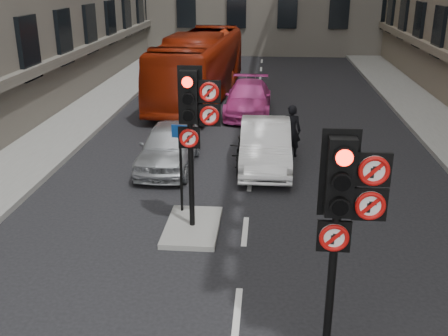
% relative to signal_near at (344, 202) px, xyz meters
% --- Properties ---
extents(pavement_left, '(3.00, 50.00, 0.16)m').
position_rel_signal_near_xyz_m(pavement_left, '(-8.69, 11.01, -2.50)').
color(pavement_left, gray).
rests_on(pavement_left, ground).
extents(centre_island, '(1.20, 2.00, 0.12)m').
position_rel_signal_near_xyz_m(centre_island, '(-2.69, 4.01, -2.52)').
color(centre_island, gray).
rests_on(centre_island, ground).
extents(signal_near, '(0.91, 0.40, 3.58)m').
position_rel_signal_near_xyz_m(signal_near, '(0.00, 0.00, 0.00)').
color(signal_near, black).
rests_on(signal_near, ground).
extents(signal_far, '(0.91, 0.40, 3.58)m').
position_rel_signal_near_xyz_m(signal_far, '(-2.60, 4.00, 0.12)').
color(signal_far, black).
rests_on(signal_far, centre_island).
extents(car_silver, '(1.59, 3.84, 1.30)m').
position_rel_signal_near_xyz_m(car_silver, '(-3.94, 8.00, -1.93)').
color(car_silver, '#B3B7BB').
rests_on(car_silver, ground).
extents(car_white, '(1.51, 4.18, 1.37)m').
position_rel_signal_near_xyz_m(car_white, '(-1.09, 8.28, -1.90)').
color(car_white, white).
rests_on(car_white, ground).
extents(car_pink, '(1.87, 4.46, 1.29)m').
position_rel_signal_near_xyz_m(car_pink, '(-1.84, 14.46, -1.94)').
color(car_pink, '#CC3C93').
rests_on(car_pink, ground).
extents(bus_red, '(3.25, 10.77, 2.96)m').
position_rel_signal_near_xyz_m(bus_red, '(-4.17, 17.17, -1.10)').
color(bus_red, maroon).
rests_on(bus_red, ground).
extents(motorcycle, '(0.48, 1.66, 0.99)m').
position_rel_signal_near_xyz_m(motorcycle, '(-1.84, 7.76, -2.09)').
color(motorcycle, black).
rests_on(motorcycle, ground).
extents(motorcyclist, '(0.66, 0.49, 1.67)m').
position_rel_signal_near_xyz_m(motorcyclist, '(-0.30, 9.30, -1.75)').
color(motorcyclist, black).
rests_on(motorcyclist, ground).
extents(info_sign, '(0.37, 0.14, 2.14)m').
position_rel_signal_near_xyz_m(info_sign, '(-3.04, 4.72, -1.08)').
color(info_sign, black).
rests_on(info_sign, centre_island).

